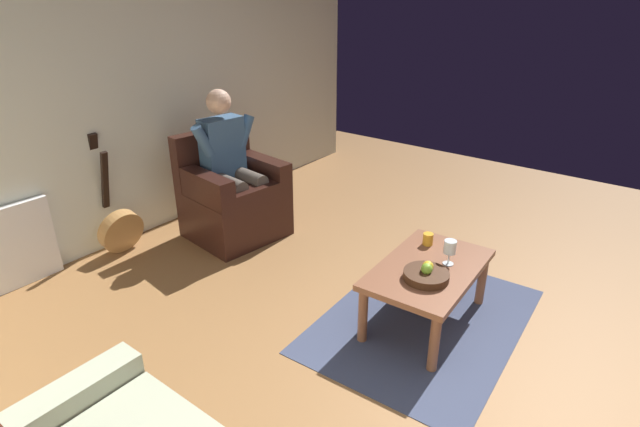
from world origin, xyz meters
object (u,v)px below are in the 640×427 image
coffee_table (428,275)px  fruit_bowl (426,274)px  person_seated (231,161)px  armchair (232,199)px  candle_jar (428,239)px  guitar (120,227)px  wine_glass_near (450,248)px

coffee_table → fruit_bowl: size_ratio=3.41×
person_seated → coffee_table: bearing=93.3°
armchair → candle_jar: size_ratio=10.94×
guitar → fruit_bowl: 2.58m
coffee_table → candle_jar: bearing=-152.2°
person_seated → fruit_bowl: person_seated is taller
person_seated → coffee_table: 1.96m
armchair → guitar: 0.96m
coffee_table → fruit_bowl: bearing=19.7°
armchair → coffee_table: 1.96m
armchair → fruit_bowl: bearing=89.2°
fruit_bowl → wine_glass_near: bearing=172.5°
coffee_table → guitar: size_ratio=0.95×
fruit_bowl → candle_jar: bearing=-154.9°
armchair → wine_glass_near: size_ratio=5.41×
person_seated → wine_glass_near: 2.02m
guitar → coffee_table: bearing=104.7°
person_seated → guitar: person_seated is taller
guitar → wine_glass_near: guitar is taller
armchair → candle_jar: 1.82m
person_seated → wine_glass_near: bearing=96.3°
coffee_table → wine_glass_near: 0.22m
armchair → person_seated: 0.36m
guitar → candle_jar: (-0.91, 2.33, 0.24)m
person_seated → fruit_bowl: bearing=89.2°
armchair → wine_glass_near: bearing=96.2°
coffee_table → candle_jar: (-0.27, -0.14, 0.10)m
person_seated → candle_jar: (-0.12, 1.79, -0.24)m
person_seated → candle_jar: bearing=101.5°
guitar → candle_jar: size_ratio=11.95×
person_seated → coffee_table: size_ratio=1.35×
candle_jar → guitar: bearing=-68.6°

